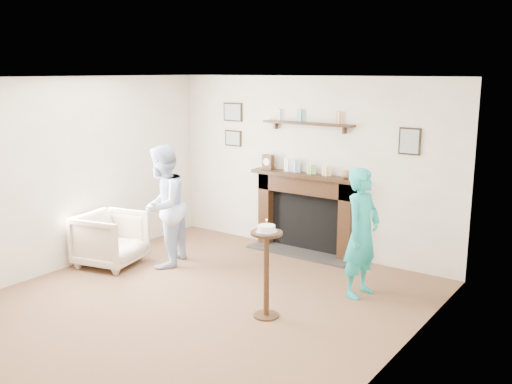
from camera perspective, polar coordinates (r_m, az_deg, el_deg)
ground at (r=6.51m, az=-6.15°, el=-11.28°), size 5.00×5.00×0.00m
room_shell at (r=6.58m, az=-2.50°, el=3.77°), size 4.54×5.02×2.52m
armchair at (r=8.01m, az=-14.20°, el=-7.06°), size 0.94×0.92×0.72m
man at (r=7.86m, az=-9.09°, el=-7.19°), size 0.85×0.96×1.63m
woman at (r=6.90m, az=10.30°, el=-10.04°), size 0.41×0.58×1.50m
pedestal_table at (r=5.99m, az=1.05°, el=-6.54°), size 0.34×0.34×1.08m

